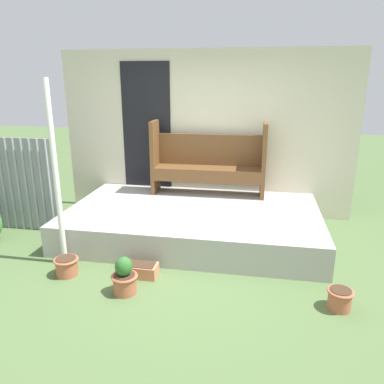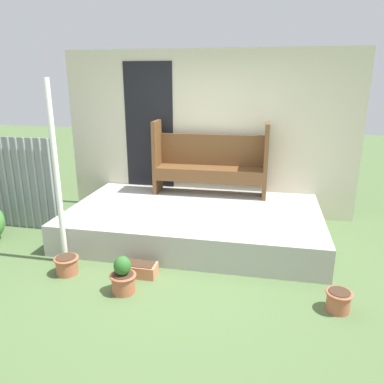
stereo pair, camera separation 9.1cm
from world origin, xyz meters
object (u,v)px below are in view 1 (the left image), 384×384
Objects in this scene: flower_pot_left at (67,266)px; flower_pot_middle at (124,278)px; bench at (208,160)px; support_post at (56,177)px; planter_box_rect at (138,270)px; flower_pot_right at (340,298)px.

flower_pot_middle is at bearing -16.89° from flower_pot_left.
bench is at bearing 57.85° from flower_pot_left.
flower_pot_left is (0.17, -0.27, -0.97)m from support_post.
flower_pot_middle reaches higher than planter_box_rect.
bench reaches higher than flower_pot_left.
support_post is 5.30× the size of flower_pot_middle.
bench is at bearing 50.96° from support_post.
planter_box_rect is (-0.52, -1.99, -0.88)m from bench.
flower_pot_middle reaches higher than flower_pot_left.
support_post is at bearing 172.60° from flower_pot_right.
support_post is 1.42m from planter_box_rect.
planter_box_rect is (0.98, -0.14, -1.02)m from support_post.
planter_box_rect is at bearing 9.06° from flower_pot_left.
planter_box_rect is (-2.14, 0.27, -0.04)m from flower_pot_right.
flower_pot_right is (3.12, -0.40, -0.97)m from support_post.
flower_pot_right is 0.58× the size of planter_box_rect.
support_post is 7.74× the size of flower_pot_left.
bench is at bearing 125.62° from flower_pot_right.
support_post reaches higher than flower_pot_left.
bench is at bearing 76.95° from flower_pot_middle.
flower_pot_middle is at bearing -177.33° from flower_pot_right.
support_post is 4.90× the size of planter_box_rect.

